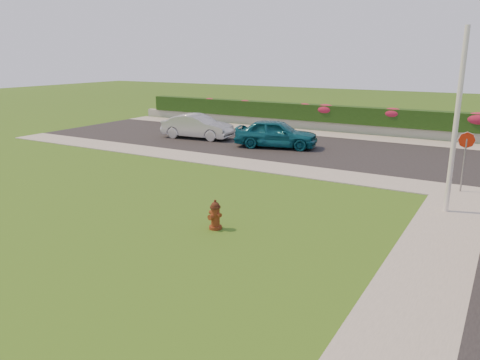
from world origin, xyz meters
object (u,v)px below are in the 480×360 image
Objects in this scene: sedan_teal at (276,133)px; fire_hydrant at (215,215)px; sedan_silver at (197,126)px; stop_sign at (466,148)px; utility_pole at (456,123)px.

fire_hydrant is at bearing -176.58° from sedan_teal.
stop_sign is at bearing -112.88° from sedan_silver.
stop_sign is at bearing 67.89° from fire_hydrant.
sedan_teal is at bearing -98.51° from sedan_silver.
utility_pole is at bearing -86.85° from stop_sign.
sedan_silver is 1.92× the size of stop_sign.
stop_sign is at bearing 86.62° from utility_pole.
fire_hydrant is at bearing -149.30° from sedan_silver.
sedan_silver is 16.73m from utility_pole.
fire_hydrant is 9.81m from stop_sign.
stop_sign is at bearing -128.12° from sedan_teal.
fire_hydrant is 0.15× the size of utility_pole.
sedan_silver is at bearing 170.14° from stop_sign.
fire_hydrant is at bearing -138.33° from utility_pole.
fire_hydrant is at bearing -120.29° from stop_sign.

